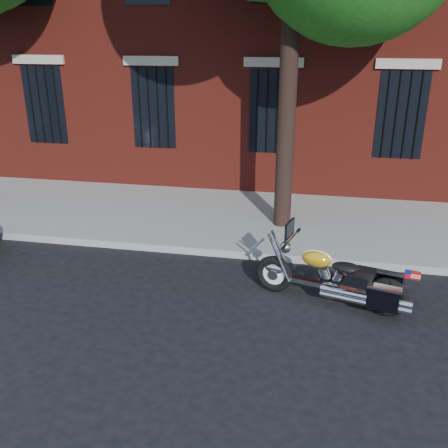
# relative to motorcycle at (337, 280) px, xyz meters

# --- Properties ---
(ground) EXTENTS (120.00, 120.00, 0.00)m
(ground) POSITION_rel_motorcycle_xyz_m (-1.59, 0.09, -0.43)
(ground) COLOR black
(ground) RESTS_ON ground
(curb) EXTENTS (40.00, 0.16, 0.15)m
(curb) POSITION_rel_motorcycle_xyz_m (-1.59, 1.47, -0.36)
(curb) COLOR gray
(curb) RESTS_ON ground
(sidewalk) EXTENTS (40.00, 3.60, 0.15)m
(sidewalk) POSITION_rel_motorcycle_xyz_m (-1.59, 3.35, -0.36)
(sidewalk) COLOR gray
(sidewalk) RESTS_ON ground
(motorcycle) EXTENTS (2.41, 1.13, 1.28)m
(motorcycle) POSITION_rel_motorcycle_xyz_m (0.00, 0.00, 0.00)
(motorcycle) COLOR black
(motorcycle) RESTS_ON ground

